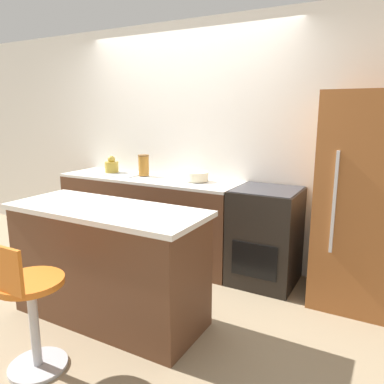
{
  "coord_description": "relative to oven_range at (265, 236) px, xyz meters",
  "views": [
    {
      "loc": [
        2.1,
        -3.04,
        1.65
      ],
      "look_at": [
        0.59,
        -0.3,
        0.97
      ],
      "focal_mm": 35.0,
      "sensor_mm": 36.0,
      "label": 1
    }
  ],
  "objects": [
    {
      "name": "ground_plane",
      "position": [
        -1.06,
        -0.32,
        -0.47
      ],
      "size": [
        14.0,
        14.0,
        0.0
      ],
      "primitive_type": "plane",
      "color": "#998466"
    },
    {
      "name": "wall_back",
      "position": [
        -1.06,
        0.33,
        0.83
      ],
      "size": [
        8.0,
        0.06,
        2.6
      ],
      "color": "white",
      "rests_on": "ground_plane"
    },
    {
      "name": "back_counter",
      "position": [
        -1.37,
        0.0,
        -0.0
      ],
      "size": [
        2.11,
        0.6,
        0.93
      ],
      "color": "brown",
      "rests_on": "ground_plane"
    },
    {
      "name": "kitchen_island",
      "position": [
        -0.89,
        -1.24,
        -0.0
      ],
      "size": [
        1.61,
        0.65,
        0.93
      ],
      "color": "brown",
      "rests_on": "ground_plane"
    },
    {
      "name": "oven_range",
      "position": [
        0.0,
        0.0,
        0.0
      ],
      "size": [
        0.61,
        0.62,
        0.93
      ],
      "color": "black",
      "rests_on": "ground_plane"
    },
    {
      "name": "refrigerator",
      "position": [
        0.86,
        -0.01,
        0.44
      ],
      "size": [
        0.76,
        0.66,
        1.81
      ],
      "color": "#995628",
      "rests_on": "ground_plane"
    },
    {
      "name": "stool_chair",
      "position": [
        -0.89,
        -1.98,
        -0.02
      ],
      "size": [
        0.42,
        0.42,
        0.91
      ],
      "color": "#B7B7BC",
      "rests_on": "ground_plane"
    },
    {
      "name": "kettle",
      "position": [
        -1.93,
        0.05,
        0.55
      ],
      "size": [
        0.16,
        0.16,
        0.2
      ],
      "color": "#B29333",
      "rests_on": "back_counter"
    },
    {
      "name": "mixing_bowl",
      "position": [
        -0.78,
        0.05,
        0.51
      ],
      "size": [
        0.24,
        0.24,
        0.09
      ],
      "color": "beige",
      "rests_on": "back_counter"
    },
    {
      "name": "canister_jar",
      "position": [
        -1.46,
        0.05,
        0.59
      ],
      "size": [
        0.12,
        0.12,
        0.24
      ],
      "color": "#9E6623",
      "rests_on": "back_counter"
    }
  ]
}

